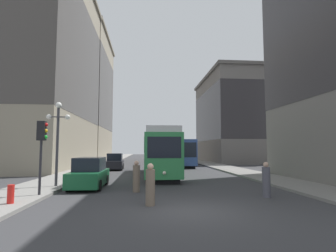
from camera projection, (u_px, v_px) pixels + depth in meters
name	position (u px, v px, depth m)	size (l,w,h in m)	color
ground_plane	(188.00, 211.00, 10.07)	(200.00, 200.00, 0.00)	#38383A
sidewalk_left	(111.00, 161.00, 49.09)	(3.24, 120.00, 0.15)	gray
sidewalk_right	(195.00, 161.00, 50.47)	(3.24, 120.00, 0.15)	gray
streetcar	(160.00, 152.00, 23.50)	(2.71, 12.77, 3.89)	black
transit_bus	(181.00, 152.00, 36.95)	(2.97, 12.72, 3.45)	black
parked_car_left_near	(115.00, 162.00, 29.98)	(1.99, 4.35, 1.82)	black
parked_car_left_mid	(89.00, 174.00, 16.16)	(1.93, 4.33, 1.82)	black
pedestrian_crossing_near	(150.00, 186.00, 11.11)	(0.39, 0.39, 1.75)	#6B5B4C
pedestrian_crossing_far	(266.00, 181.00, 13.04)	(0.38, 0.38, 1.71)	#4C4C56
pedestrian_on_sidewalk	(136.00, 177.00, 14.58)	(0.38, 0.38, 1.70)	#6B5B4C
traffic_light_near_left	(42.00, 138.00, 13.02)	(0.47, 0.36, 3.56)	#232328
lamp_post_left_near	(58.00, 130.00, 16.08)	(1.41, 0.36, 5.03)	#333338
fire_hydrant	(11.00, 194.00, 10.78)	(0.26, 0.26, 0.75)	red
building_left_corner	(68.00, 96.00, 54.91)	(16.47, 19.89, 25.71)	gray
building_left_midblock	(36.00, 65.00, 34.01)	(12.65, 22.38, 25.23)	gray
building_right_midblock	(238.00, 118.00, 49.34)	(12.52, 19.50, 15.61)	slate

